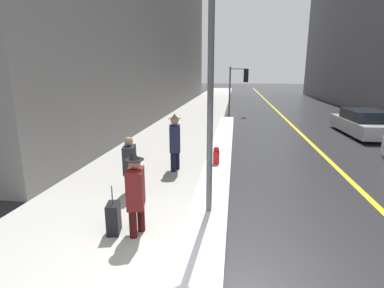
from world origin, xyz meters
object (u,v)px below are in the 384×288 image
Objects in this scene: parked_car_silver at (363,123)px; pedestrian_in_fedora at (136,191)px; lamp_post at (211,79)px; pedestrian_in_glasses at (175,140)px; traffic_light_near at (240,81)px; pedestrian_with_shoulder_bag at (130,163)px; rolling_suitcase at (114,218)px; fire_hydrant at (216,158)px.

pedestrian_in_fedora is at bearing 141.48° from parked_car_silver.
lamp_post reaches higher than pedestrian_in_glasses.
traffic_light_near reaches higher than pedestrian_with_shoulder_bag.
parked_car_silver is (5.85, -6.19, -1.83)m from traffic_light_near.
pedestrian_in_fedora is 2.02m from pedestrian_with_shoulder_bag.
pedestrian_in_fedora reaches higher than rolling_suitcase.
lamp_post is 1.40× the size of traffic_light_near.
fire_hydrant is at bearing 131.37° from parked_car_silver.
parked_car_silver is (7.84, 10.36, -0.30)m from pedestrian_in_fedora.
pedestrian_with_shoulder_bag is 1.53× the size of rolling_suitcase.
pedestrian_in_glasses reaches higher than parked_car_silver.
pedestrian_in_glasses is 0.41× the size of parked_car_silver.
pedestrian_with_shoulder_bag is 1.98m from rolling_suitcase.
lamp_post is at bearing 12.89° from pedestrian_in_glasses.
fire_hydrant is at bearing 128.65° from pedestrian_with_shoulder_bag.
pedestrian_in_glasses is (-1.30, 2.88, -1.86)m from lamp_post.
traffic_light_near is 4.77× the size of fire_hydrant.
lamp_post is 4.94× the size of rolling_suitcase.
fire_hydrant is at bearing -102.25° from traffic_light_near.
rolling_suitcase is at bearing -151.45° from lamp_post.
pedestrian_in_fedora is at bearing 81.73° from rolling_suitcase.
traffic_light_near is 0.77× the size of parked_car_silver.
pedestrian_in_glasses is at bearing -107.58° from traffic_light_near.
pedestrian_in_glasses is 2.53× the size of fire_hydrant.
rolling_suitcase is (0.33, -1.88, -0.50)m from pedestrian_with_shoulder_bag.
lamp_post is at bearing 143.75° from parked_car_silver.
pedestrian_with_shoulder_bag is at bearing -32.36° from pedestrian_in_glasses.
traffic_light_near is at bearing 160.26° from rolling_suitcase.
lamp_post is 6.71× the size of fire_hydrant.
parked_car_silver is at bearing 55.13° from lamp_post.
traffic_light_near is at bearing 86.25° from fire_hydrant.
parked_car_silver is 13.29m from rolling_suitcase.
parked_car_silver is at bearing 131.52° from pedestrian_in_fedora.
lamp_post reaches higher than rolling_suitcase.
pedestrian_in_fedora is 13.00m from parked_car_silver.
traffic_light_near reaches higher than parked_car_silver.
traffic_light_near is 16.74m from pedestrian_in_fedora.
pedestrian_in_glasses is at bearing 128.45° from parked_car_silver.
rolling_suitcase is 1.36× the size of fire_hydrant.
fire_hydrant is (-0.06, 3.30, -2.48)m from lamp_post.
pedestrian_with_shoulder_bag is 2.08× the size of fire_hydrant.
pedestrian_with_shoulder_bag is at bearing -130.00° from fire_hydrant.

